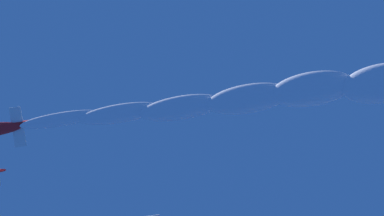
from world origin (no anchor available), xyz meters
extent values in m
ellipsoid|color=red|center=(-7.85, -0.60, 70.73)|extent=(0.95, 1.04, 0.45)
cube|color=white|center=(-6.25, 4.78, 69.16)|extent=(3.26, 3.03, 1.31)
cube|color=red|center=(-6.20, 5.00, 69.71)|extent=(1.30, 1.26, 1.39)
ellipsoid|color=white|center=(-8.64, 7.85, 69.06)|extent=(5.71, 6.40, 1.69)
ellipsoid|color=white|center=(-12.16, 11.83, 68.73)|extent=(6.05, 6.69, 2.11)
ellipsoid|color=white|center=(-15.76, 15.95, 68.24)|extent=(6.38, 6.98, 2.53)
ellipsoid|color=white|center=(-19.47, 20.47, 67.88)|extent=(6.71, 7.27, 2.94)
ellipsoid|color=white|center=(-22.88, 24.75, 67.62)|extent=(7.05, 7.56, 3.36)
ellipsoid|color=white|center=(-26.86, 29.14, 67.11)|extent=(7.38, 7.85, 3.77)
camera|label=1|loc=(1.57, 37.39, 1.92)|focal=77.81mm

